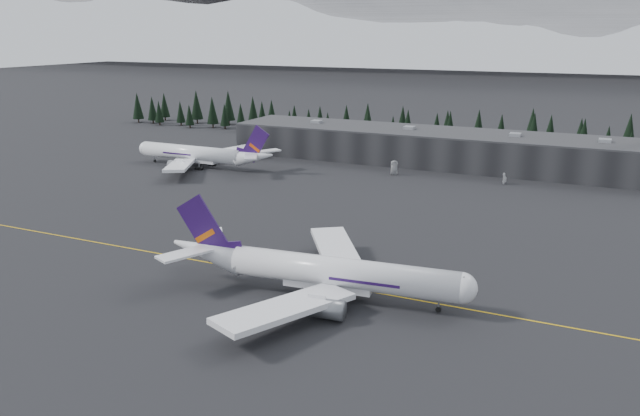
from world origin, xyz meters
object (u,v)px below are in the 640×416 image
at_px(terminal, 434,147).
at_px(jet_parked, 203,154).
at_px(jet_main, 316,270).
at_px(gse_vehicle_a, 394,173).
at_px(gse_vehicle_b, 504,182).

bearing_deg(terminal, jet_parked, -149.90).
distance_m(jet_main, gse_vehicle_a, 108.60).
relative_size(terminal, gse_vehicle_b, 41.04).
distance_m(terminal, jet_parked, 88.43).
bearing_deg(terminal, jet_main, -84.84).
relative_size(jet_parked, gse_vehicle_b, 15.33).
height_order(jet_main, jet_parked, jet_main).
relative_size(jet_main, gse_vehicle_b, 15.95).
bearing_deg(jet_parked, jet_main, 135.33).
xyz_separation_m(jet_main, jet_parked, (-88.51, 88.54, -0.20)).
distance_m(terminal, jet_main, 133.43).
bearing_deg(gse_vehicle_a, jet_parked, 176.08).
height_order(jet_main, gse_vehicle_b, jet_main).
distance_m(jet_parked, gse_vehicle_b, 109.37).
height_order(jet_parked, gse_vehicle_a, jet_parked).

